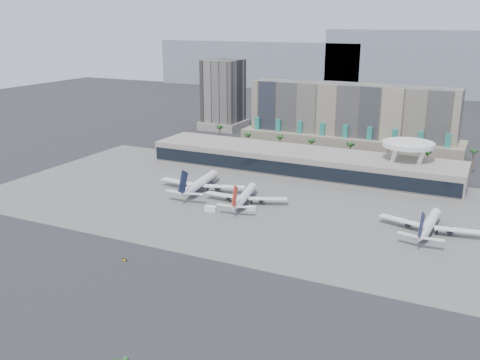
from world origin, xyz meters
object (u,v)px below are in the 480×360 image
at_px(airliner_centre, 245,196).
at_px(airliner_right, 429,224).
at_px(airliner_left, 200,183).
at_px(taxiway_sign, 124,260).
at_px(service_vehicle_a, 211,209).
at_px(service_vehicle_b, 251,208).

distance_m(airliner_centre, airliner_right, 80.43).
relative_size(airliner_left, airliner_centre, 1.15).
bearing_deg(airliner_centre, taxiway_sign, -109.82).
bearing_deg(service_vehicle_a, taxiway_sign, -103.38).
bearing_deg(airliner_centre, service_vehicle_a, -129.19).
relative_size(airliner_left, airliner_right, 1.11).
bearing_deg(service_vehicle_b, airliner_right, -16.12).
height_order(airliner_left, service_vehicle_b, airliner_left).
bearing_deg(service_vehicle_b, service_vehicle_a, -172.16).
distance_m(airliner_centre, taxiway_sign, 74.50).
relative_size(airliner_right, service_vehicle_b, 10.86).
height_order(airliner_right, taxiway_sign, airliner_right).
bearing_deg(airliner_left, taxiway_sign, -85.21).
xyz_separation_m(airliner_left, service_vehicle_b, (34.16, -14.59, -3.03)).
relative_size(service_vehicle_b, taxiway_sign, 1.88).
height_order(airliner_centre, service_vehicle_a, airliner_centre).
xyz_separation_m(service_vehicle_a, taxiway_sign, (-2.90, -57.17, -0.75)).
xyz_separation_m(service_vehicle_a, service_vehicle_b, (15.62, 8.89, -0.22)).
bearing_deg(service_vehicle_b, airliner_centre, 110.42).
distance_m(airliner_left, service_vehicle_a, 30.05).
bearing_deg(taxiway_sign, airliner_right, 45.17).
relative_size(airliner_right, service_vehicle_a, 8.46).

